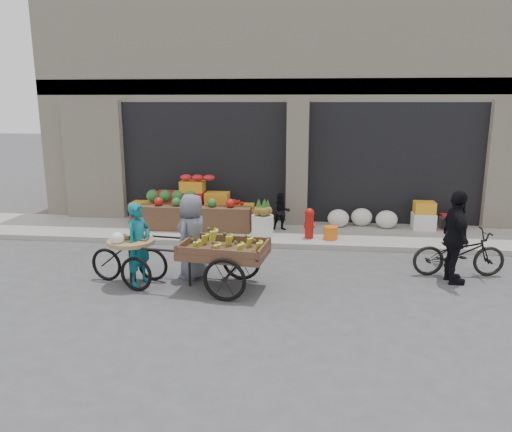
# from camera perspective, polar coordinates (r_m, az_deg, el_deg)

# --- Properties ---
(ground) EXTENTS (80.00, 80.00, 0.00)m
(ground) POSITION_cam_1_polar(r_m,az_deg,el_deg) (8.44, 3.35, -9.68)
(ground) COLOR #424244
(ground) RESTS_ON ground
(sidewalk) EXTENTS (18.00, 2.20, 0.12)m
(sidewalk) POSITION_cam_1_polar(r_m,az_deg,el_deg) (12.31, 4.46, -2.04)
(sidewalk) COLOR gray
(sidewalk) RESTS_ON ground
(building) EXTENTS (14.00, 6.45, 7.00)m
(building) POSITION_cam_1_polar(r_m,az_deg,el_deg) (15.81, 5.25, 13.42)
(building) COLOR beige
(building) RESTS_ON ground
(fruit_display) EXTENTS (3.10, 1.12, 1.24)m
(fruit_display) POSITION_cam_1_polar(r_m,az_deg,el_deg) (12.76, -6.65, 1.28)
(fruit_display) COLOR red
(fruit_display) RESTS_ON sidewalk
(pineapple_bin) EXTENTS (0.52, 0.52, 0.50)m
(pineapple_bin) POSITION_cam_1_polar(r_m,az_deg,el_deg) (11.79, 0.75, -1.11)
(pineapple_bin) COLOR silver
(pineapple_bin) RESTS_ON sidewalk
(fire_hydrant) EXTENTS (0.22, 0.22, 0.71)m
(fire_hydrant) POSITION_cam_1_polar(r_m,az_deg,el_deg) (11.66, 6.11, -0.69)
(fire_hydrant) COLOR #A5140F
(fire_hydrant) RESTS_ON sidewalk
(orange_bucket) EXTENTS (0.32, 0.32, 0.30)m
(orange_bucket) POSITION_cam_1_polar(r_m,az_deg,el_deg) (11.67, 8.54, -1.92)
(orange_bucket) COLOR orange
(orange_bucket) RESTS_ON sidewalk
(right_bay_goods) EXTENTS (3.35, 0.60, 0.70)m
(right_bay_goods) POSITION_cam_1_polar(r_m,az_deg,el_deg) (12.99, 16.20, -0.14)
(right_bay_goods) COLOR silver
(right_bay_goods) RESTS_ON sidewalk
(seated_person) EXTENTS (0.51, 0.43, 0.93)m
(seated_person) POSITION_cam_1_polar(r_m,az_deg,el_deg) (12.29, 2.89, 0.49)
(seated_person) COLOR black
(seated_person) RESTS_ON sidewalk
(banana_cart) EXTENTS (2.62, 1.31, 1.05)m
(banana_cart) POSITION_cam_1_polar(r_m,az_deg,el_deg) (8.72, -4.02, -3.60)
(banana_cart) COLOR brown
(banana_cart) RESTS_ON ground
(vendor_woman) EXTENTS (0.53, 0.64, 1.51)m
(vendor_woman) POSITION_cam_1_polar(r_m,az_deg,el_deg) (9.18, -13.24, -3.13)
(vendor_woman) COLOR #0E616C
(vendor_woman) RESTS_ON ground
(tricycle_cart) EXTENTS (1.46, 1.00, 0.95)m
(tricycle_cart) POSITION_cam_1_polar(r_m,az_deg,el_deg) (9.26, -14.07, -4.25)
(tricycle_cart) COLOR #9E7F51
(tricycle_cart) RESTS_ON ground
(vendor_grey) EXTENTS (0.76, 0.92, 1.60)m
(vendor_grey) POSITION_cam_1_polar(r_m,az_deg,el_deg) (9.32, -7.30, -2.35)
(vendor_grey) COLOR slate
(vendor_grey) RESTS_ON ground
(bicycle) EXTENTS (1.76, 0.75, 0.90)m
(bicycle) POSITION_cam_1_polar(r_m,az_deg,el_deg) (10.20, 22.17, -3.92)
(bicycle) COLOR black
(bicycle) RESTS_ON ground
(cyclist) EXTENTS (0.51, 1.04, 1.72)m
(cyclist) POSITION_cam_1_polar(r_m,az_deg,el_deg) (9.67, 21.85, -2.28)
(cyclist) COLOR black
(cyclist) RESTS_ON ground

